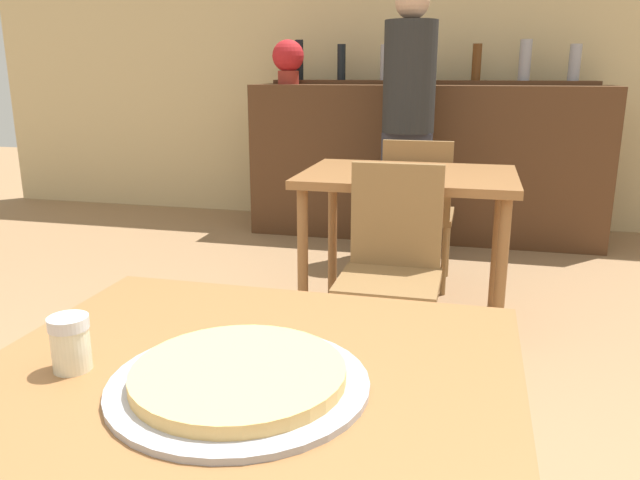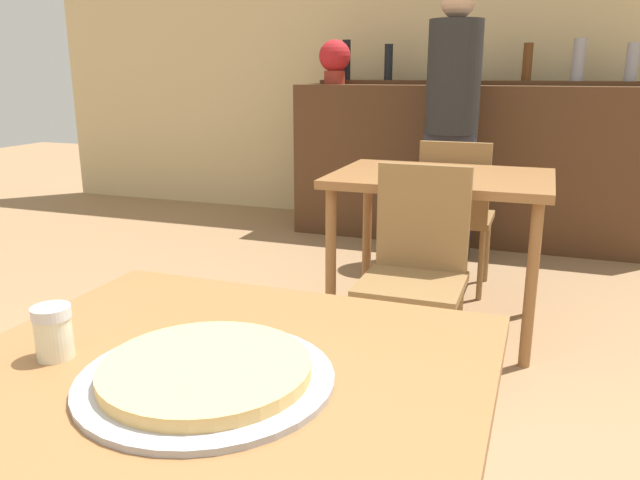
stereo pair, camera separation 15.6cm
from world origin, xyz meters
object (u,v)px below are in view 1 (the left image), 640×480
(chair_far_side_front, at_px, (392,258))
(cheese_shaker, at_px, (70,343))
(chair_far_side_back, at_px, (417,205))
(pizza_tray, at_px, (239,378))
(person_standing, at_px, (408,114))
(potted_plant, at_px, (288,59))

(chair_far_side_front, xyz_separation_m, cheese_shaker, (-0.37, -1.57, 0.28))
(chair_far_side_back, bearing_deg, chair_far_side_front, 90.00)
(pizza_tray, bearing_deg, chair_far_side_front, 87.93)
(pizza_tray, relative_size, cheese_shaker, 4.40)
(chair_far_side_back, distance_m, person_standing, 0.82)
(pizza_tray, distance_m, cheese_shaker, 0.31)
(pizza_tray, height_order, cheese_shaker, cheese_shaker)
(person_standing, xyz_separation_m, potted_plant, (-0.98, 0.53, 0.36))
(chair_far_side_back, xyz_separation_m, cheese_shaker, (-0.37, -2.65, 0.28))
(cheese_shaker, bearing_deg, person_standing, 86.11)
(chair_far_side_back, xyz_separation_m, pizza_tray, (-0.06, -2.63, 0.24))
(pizza_tray, bearing_deg, person_standing, 91.46)
(chair_far_side_front, height_order, pizza_tray, chair_far_side_front)
(chair_far_side_front, height_order, person_standing, person_standing)
(chair_far_side_back, bearing_deg, cheese_shaker, 82.14)
(chair_far_side_back, relative_size, pizza_tray, 1.99)
(pizza_tray, distance_m, person_standing, 3.31)
(chair_far_side_back, bearing_deg, pizza_tray, 88.78)
(pizza_tray, bearing_deg, potted_plant, 105.51)
(pizza_tray, xyz_separation_m, cheese_shaker, (-0.31, -0.01, 0.03))
(potted_plant, bearing_deg, cheese_shaker, -78.89)
(potted_plant, bearing_deg, chair_far_side_back, -46.82)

